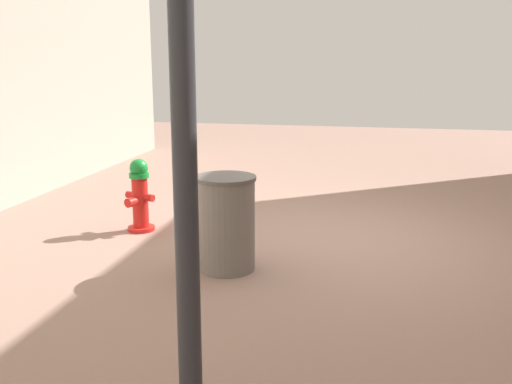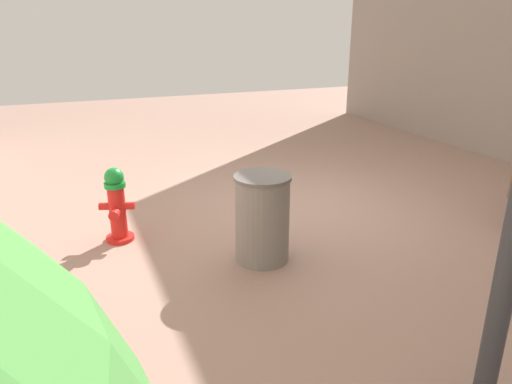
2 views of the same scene
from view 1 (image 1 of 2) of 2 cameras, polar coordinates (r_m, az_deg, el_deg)
The scene contains 4 objects.
ground_plane at distance 7.31m, azimuth 8.02°, elevation -4.57°, with size 23.40×23.40×0.00m, color #9E7A6B.
fire_hydrant at distance 7.66m, azimuth -11.01°, elevation -0.27°, with size 0.43×0.41×0.92m.
street_lamp at distance 3.27m, azimuth -7.15°, elevation 16.04°, with size 0.36×0.36×3.81m.
trash_bin at distance 6.17m, azimuth -2.88°, elevation -2.96°, with size 0.63×0.63×0.99m.
Camera 1 is at (-0.45, 6.96, 2.19)m, focal length 42.07 mm.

